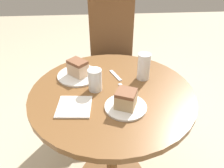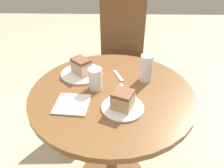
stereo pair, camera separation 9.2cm
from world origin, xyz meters
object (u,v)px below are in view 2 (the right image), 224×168
at_px(chair, 123,59).
at_px(cake_slice_far, 81,66).
at_px(plate_far, 82,73).
at_px(plate_near, 123,107).
at_px(cake_slice_near, 123,100).
at_px(glass_water, 95,80).
at_px(glass_lemonade, 146,70).

bearing_deg(chair, cake_slice_far, -113.30).
height_order(chair, plate_far, chair).
xyz_separation_m(plate_near, cake_slice_near, (0.00, 0.00, 0.05)).
bearing_deg(plate_far, glass_water, -56.40).
distance_m(plate_far, cake_slice_far, 0.05).
relative_size(chair, glass_water, 8.74).
xyz_separation_m(cake_slice_near, glass_lemonade, (0.13, 0.24, 0.01)).
bearing_deg(glass_lemonade, chair, 98.21).
bearing_deg(glass_lemonade, cake_slice_near, -117.43).
xyz_separation_m(plate_far, cake_slice_far, (0.00, 0.00, 0.05)).
distance_m(cake_slice_near, glass_lemonade, 0.27).
height_order(cake_slice_near, cake_slice_far, cake_slice_far).
bearing_deg(glass_lemonade, plate_far, 171.83).
height_order(plate_near, cake_slice_near, cake_slice_near).
distance_m(chair, plate_far, 0.76).
xyz_separation_m(plate_near, cake_slice_far, (-0.23, 0.29, 0.05)).
xyz_separation_m(chair, plate_far, (-0.25, -0.67, 0.25)).
xyz_separation_m(cake_slice_far, glass_lemonade, (0.35, -0.05, 0.01)).
relative_size(chair, plate_near, 5.22).
distance_m(plate_far, glass_lemonade, 0.36).
bearing_deg(plate_near, chair, 88.66).
height_order(plate_far, cake_slice_far, cake_slice_far).
bearing_deg(cake_slice_near, glass_water, 131.13).
bearing_deg(plate_near, cake_slice_far, 127.76).
bearing_deg(cake_slice_far, glass_lemonade, -8.17).
relative_size(plate_near, glass_water, 1.67).
relative_size(cake_slice_near, cake_slice_far, 0.90).
distance_m(glass_lemonade, glass_water, 0.28).
height_order(cake_slice_near, glass_water, glass_water).
distance_m(plate_near, plate_far, 0.37).
relative_size(plate_far, cake_slice_far, 1.86).
relative_size(plate_far, cake_slice_near, 2.07).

